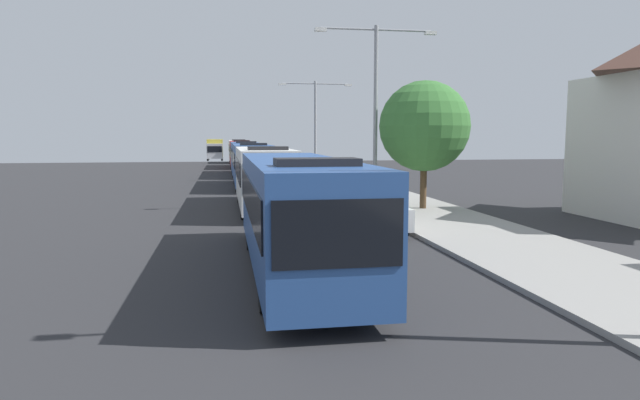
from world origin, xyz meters
TOP-DOWN VIEW (x-y plane):
  - bus_lead at (-1.30, 12.70)m, footprint 2.58×11.34m
  - bus_second_in_line at (-1.30, 25.89)m, footprint 2.58×10.68m
  - bus_middle at (-1.30, 38.39)m, footprint 2.58×10.62m
  - bus_fourth_in_line at (-1.30, 51.14)m, footprint 2.58×11.85m
  - bus_rear at (-1.30, 64.11)m, footprint 2.58×10.52m
  - bus_tail_end at (-1.30, 77.36)m, footprint 2.58×10.95m
  - white_suv at (2.40, 18.70)m, footprint 1.86×4.68m
  - box_truck_oncoming at (-4.60, 85.24)m, footprint 2.35×7.97m
  - streetlamp_mid at (4.10, 24.59)m, footprint 6.00×0.28m
  - streetlamp_far at (4.10, 42.98)m, footprint 5.92×0.28m
  - roadside_tree at (6.35, 23.86)m, footprint 4.37×4.37m

SIDE VIEW (x-z plane):
  - white_suv at x=2.40m, z-range 0.08..1.98m
  - bus_rear at x=-1.30m, z-range 0.08..3.29m
  - bus_middle at x=-1.30m, z-range 0.08..3.29m
  - bus_second_in_line at x=-1.30m, z-range 0.08..3.29m
  - bus_tail_end at x=-1.30m, z-range 0.09..3.30m
  - bus_lead at x=-1.30m, z-range 0.09..3.30m
  - bus_fourth_in_line at x=-1.30m, z-range 0.09..3.30m
  - box_truck_oncoming at x=-4.60m, z-range 0.14..3.29m
  - roadside_tree at x=6.35m, z-range 1.05..7.22m
  - streetlamp_far at x=4.10m, z-range 1.07..8.95m
  - streetlamp_mid at x=4.10m, z-range 1.10..9.89m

